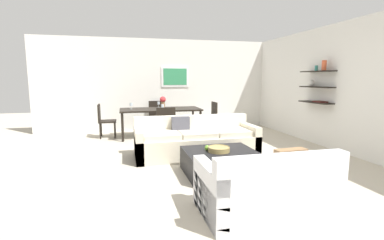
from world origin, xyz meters
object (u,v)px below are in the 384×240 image
(wine_glass_head, at_px, (158,103))
(loveseat_white, at_px, (265,188))
(decorative_bowl, at_px, (219,149))
(centerpiece_vase, at_px, (163,101))
(wine_glass_foot, at_px, (162,106))
(dining_chair_head, at_px, (157,114))
(dining_table, at_px, (160,111))
(sofa_beige, at_px, (196,141))
(wine_glass_left_far, at_px, (131,104))
(coffee_table, at_px, (220,162))
(apple_on_coffee_table, at_px, (207,148))
(dining_chair_right_far, at_px, (210,115))
(dining_chair_left_far, at_px, (104,119))
(dining_chair_foot, at_px, (165,123))

(wine_glass_head, bearing_deg, loveseat_white, -83.06)
(decorative_bowl, bearing_deg, centerpiece_vase, 97.96)
(wine_glass_foot, bearing_deg, loveseat_white, -81.72)
(decorative_bowl, relative_size, dining_chair_head, 0.40)
(loveseat_white, height_order, dining_chair_head, dining_chair_head)
(dining_table, height_order, dining_chair_head, dining_chair_head)
(sofa_beige, bearing_deg, wine_glass_left_far, 118.65)
(decorative_bowl, xyz_separation_m, dining_table, (-0.51, 3.23, 0.26))
(loveseat_white, xyz_separation_m, coffee_table, (-0.06, 1.38, -0.10))
(apple_on_coffee_table, relative_size, dining_chair_right_far, 0.10)
(coffee_table, bearing_deg, loveseat_white, -87.70)
(decorative_bowl, relative_size, centerpiece_vase, 1.09)
(sofa_beige, xyz_separation_m, wine_glass_left_far, (-1.19, 2.17, 0.58))
(sofa_beige, xyz_separation_m, wine_glass_foot, (-0.43, 1.65, 0.56))
(dining_chair_right_far, bearing_deg, decorative_bowl, -105.33)
(dining_table, distance_m, wine_glass_head, 0.44)
(dining_table, relative_size, dining_chair_left_far, 2.39)
(dining_chair_foot, bearing_deg, centerpiece_vase, 85.63)
(dining_chair_foot, relative_size, wine_glass_foot, 5.69)
(wine_glass_foot, bearing_deg, decorative_bowl, -79.67)
(apple_on_coffee_table, distance_m, dining_table, 3.15)
(apple_on_coffee_table, distance_m, dining_chair_left_far, 3.79)
(coffee_table, height_order, wine_glass_foot, wine_glass_foot)
(dining_chair_right_far, relative_size, centerpiece_vase, 2.71)
(decorative_bowl, relative_size, dining_chair_left_far, 0.40)
(dining_chair_foot, relative_size, wine_glass_left_far, 5.50)
(coffee_table, height_order, dining_chair_right_far, dining_chair_right_far)
(loveseat_white, distance_m, dining_chair_foot, 3.77)
(apple_on_coffee_table, bearing_deg, dining_table, 96.45)
(wine_glass_foot, bearing_deg, wine_glass_left_far, 145.16)
(loveseat_white, bearing_deg, sofa_beige, 93.93)
(apple_on_coffee_table, distance_m, dining_chair_right_far, 3.51)
(decorative_bowl, height_order, dining_chair_left_far, dining_chair_left_far)
(loveseat_white, bearing_deg, centerpiece_vase, 96.78)
(apple_on_coffee_table, xyz_separation_m, dining_chair_right_far, (1.10, 3.33, 0.08))
(coffee_table, xyz_separation_m, wine_glass_foot, (-0.55, 2.80, 0.67))
(wine_glass_foot, relative_size, wine_glass_head, 1.00)
(dining_chair_left_far, distance_m, wine_glass_left_far, 0.80)
(coffee_table, height_order, decorative_bowl, decorative_bowl)
(dining_chair_right_far, height_order, wine_glass_left_far, wine_glass_left_far)
(wine_glass_foot, distance_m, centerpiece_vase, 0.41)
(dining_chair_left_far, bearing_deg, dining_chair_foot, -36.71)
(wine_glass_foot, bearing_deg, wine_glass_head, 90.00)
(coffee_table, relative_size, apple_on_coffee_table, 12.95)
(dining_chair_left_far, height_order, dining_chair_head, same)
(decorative_bowl, bearing_deg, coffee_table, 26.93)
(loveseat_white, xyz_separation_m, wine_glass_left_far, (-1.36, 4.71, 0.57))
(sofa_beige, height_order, decorative_bowl, sofa_beige)
(loveseat_white, bearing_deg, dining_table, 97.55)
(dining_chair_foot, relative_size, centerpiece_vase, 2.71)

